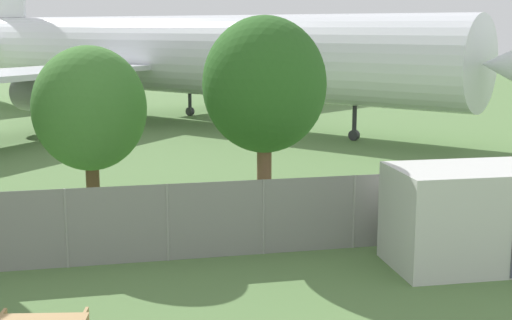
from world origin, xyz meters
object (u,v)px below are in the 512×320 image
(airplane, at_px, (176,55))
(portable_cabin, at_px, (479,216))
(tree_near_hangar, at_px, (264,86))
(tree_far_right, at_px, (90,109))

(airplane, xyz_separation_m, portable_cabin, (4.54, -29.50, -2.93))
(airplane, bearing_deg, tree_near_hangar, -41.95)
(airplane, relative_size, portable_cabin, 8.78)
(portable_cabin, distance_m, tree_near_hangar, 6.63)
(airplane, distance_m, tree_far_right, 24.90)
(airplane, height_order, tree_near_hangar, airplane)
(portable_cabin, relative_size, tree_far_right, 0.82)
(airplane, height_order, tree_far_right, airplane)
(airplane, distance_m, portable_cabin, 29.99)
(tree_near_hangar, height_order, tree_far_right, tree_near_hangar)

